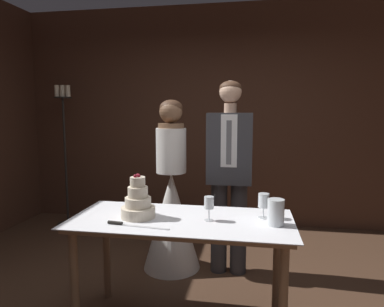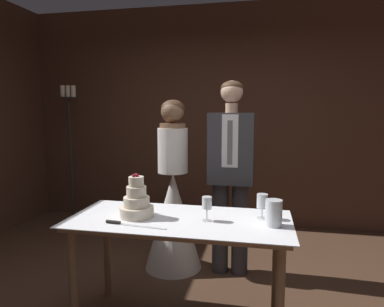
% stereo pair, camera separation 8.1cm
% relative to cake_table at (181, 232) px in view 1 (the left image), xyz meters
% --- Properties ---
extents(wall_back, '(5.47, 0.12, 2.85)m').
position_rel_cake_table_xyz_m(wall_back, '(0.03, 2.33, 0.75)').
color(wall_back, '#472B1E').
rests_on(wall_back, ground_plane).
extents(cake_table, '(1.50, 0.69, 0.77)m').
position_rel_cake_table_xyz_m(cake_table, '(0.00, 0.00, 0.00)').
color(cake_table, '#8E6B4C').
rests_on(cake_table, ground_plane).
extents(tiered_cake, '(0.23, 0.23, 0.30)m').
position_rel_cake_table_xyz_m(tiered_cake, '(-0.30, -0.02, 0.19)').
color(tiered_cake, beige).
rests_on(tiered_cake, cake_table).
extents(cake_knife, '(0.42, 0.07, 0.02)m').
position_rel_cake_table_xyz_m(cake_knife, '(-0.32, -0.20, 0.10)').
color(cake_knife, silver).
rests_on(cake_knife, cake_table).
extents(wine_glass_near, '(0.07, 0.07, 0.17)m').
position_rel_cake_table_xyz_m(wine_glass_near, '(0.55, 0.11, 0.21)').
color(wine_glass_near, silver).
rests_on(wine_glass_near, cake_table).
extents(wine_glass_middle, '(0.07, 0.07, 0.16)m').
position_rel_cake_table_xyz_m(wine_glass_middle, '(0.19, -0.01, 0.21)').
color(wine_glass_middle, silver).
rests_on(wine_glass_middle, cake_table).
extents(hurricane_candle, '(0.11, 0.11, 0.17)m').
position_rel_cake_table_xyz_m(hurricane_candle, '(0.62, -0.03, 0.18)').
color(hurricane_candle, silver).
rests_on(hurricane_candle, cake_table).
extents(bride, '(0.54, 0.54, 1.60)m').
position_rel_cake_table_xyz_m(bride, '(-0.27, 0.86, -0.08)').
color(bride, white).
rests_on(bride, ground_plane).
extents(groom, '(0.40, 0.25, 1.76)m').
position_rel_cake_table_xyz_m(groom, '(0.27, 0.86, 0.30)').
color(groom, '#38383D').
rests_on(groom, ground_plane).
extents(candle_stand, '(0.28, 0.28, 1.83)m').
position_rel_cake_table_xyz_m(candle_stand, '(-1.91, 1.85, 0.29)').
color(candle_stand, black).
rests_on(candle_stand, ground_plane).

